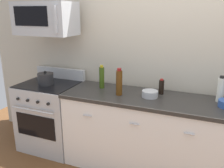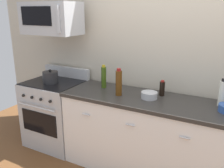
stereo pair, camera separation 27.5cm
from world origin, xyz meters
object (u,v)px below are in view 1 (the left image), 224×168
at_px(bottle_vinegar_white, 220,90).
at_px(stockpot, 46,79).
at_px(bottle_wine_amber, 119,82).
at_px(bottle_soy_sauce_dark, 161,87).
at_px(bottle_olive_oil, 102,77).
at_px(microwave, 46,19).
at_px(range_oven, 51,115).
at_px(bowl_steel_prep, 150,94).

distance_m(bottle_vinegar_white, stockpot, 2.09).
distance_m(bottle_wine_amber, bottle_soy_sauce_dark, 0.49).
bearing_deg(bottle_olive_oil, bottle_soy_sauce_dark, 4.32).
xyz_separation_m(microwave, bottle_vinegar_white, (2.07, 0.10, -0.70)).
distance_m(bottle_soy_sauce_dark, stockpot, 1.47).
xyz_separation_m(range_oven, stockpot, (0.00, -0.05, 0.53)).
distance_m(bowl_steel_prep, stockpot, 1.36).
height_order(bottle_olive_oil, stockpot, bottle_olive_oil).
relative_size(range_oven, bottle_wine_amber, 3.43).
relative_size(bottle_vinegar_white, stockpot, 1.40).
height_order(microwave, bottle_wine_amber, microwave).
bearing_deg(bottle_soy_sauce_dark, stockpot, -171.73).
height_order(bottle_wine_amber, stockpot, bottle_wine_amber).
height_order(microwave, bottle_soy_sauce_dark, microwave).
distance_m(bottle_olive_oil, stockpot, 0.75).
height_order(microwave, bottle_vinegar_white, microwave).
xyz_separation_m(range_oven, bottle_olive_oil, (0.73, 0.10, 0.59)).
xyz_separation_m(microwave, bottle_olive_oil, (0.73, 0.06, -0.69)).
distance_m(range_oven, bowl_steel_prep, 1.45).
relative_size(microwave, bottle_olive_oil, 2.58).
relative_size(bowl_steel_prep, stockpot, 0.88).
bearing_deg(stockpot, bowl_steel_prep, 2.42).
bearing_deg(bottle_olive_oil, bowl_steel_prep, -8.91).
bearing_deg(bowl_steel_prep, stockpot, -177.58).
relative_size(bottle_olive_oil, stockpot, 1.43).
bearing_deg(bottle_wine_amber, bottle_soy_sauce_dark, 26.44).
distance_m(microwave, stockpot, 0.76).
distance_m(bottle_wine_amber, bottle_vinegar_white, 1.08).
xyz_separation_m(range_oven, bowl_steel_prep, (1.36, 0.00, 0.49)).
xyz_separation_m(range_oven, bottle_vinegar_white, (2.08, 0.14, 0.58)).
relative_size(microwave, stockpot, 3.68).
xyz_separation_m(microwave, bottle_wine_amber, (1.02, -0.10, -0.68)).
bearing_deg(bottle_soy_sauce_dark, bowl_steel_prep, -121.62).
xyz_separation_m(bottle_olive_oil, bowl_steel_prep, (0.63, -0.10, -0.10)).
distance_m(bottle_vinegar_white, bottle_soy_sauce_dark, 0.62).
xyz_separation_m(bottle_vinegar_white, bowl_steel_prep, (-0.71, -0.14, -0.10)).
bearing_deg(bottle_vinegar_white, stockpot, -174.57).
relative_size(bottle_olive_oil, bottle_soy_sauce_dark, 1.62).
distance_m(range_oven, microwave, 1.28).
xyz_separation_m(range_oven, bottle_wine_amber, (1.02, -0.06, 0.60)).
height_order(range_oven, bottle_wine_amber, bottle_wine_amber).
relative_size(range_oven, microwave, 1.44).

